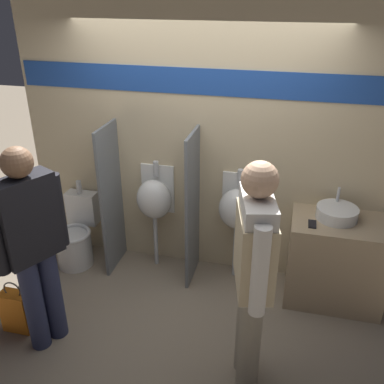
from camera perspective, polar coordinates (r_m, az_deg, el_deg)
name	(u,v)px	position (r m, az deg, el deg)	size (l,w,h in m)	color
ground_plane	(188,294)	(4.38, -0.55, -13.40)	(16.00, 16.00, 0.00)	gray
display_wall	(203,145)	(4.21, 1.41, 6.31)	(3.71, 0.07, 2.70)	beige
sink_counter	(335,261)	(4.30, 18.56, -8.74)	(0.88, 0.57, 0.85)	tan
sink_basin	(337,213)	(4.10, 18.77, -2.65)	(0.37, 0.37, 0.25)	white
cell_phone	(312,224)	(3.96, 15.74, -4.14)	(0.07, 0.14, 0.01)	black
divider_near_counter	(111,199)	(4.47, -10.70, -0.97)	(0.03, 0.49, 1.57)	slate
divider_mid	(192,209)	(4.21, 0.06, -2.27)	(0.03, 0.49, 1.57)	slate
urinal_near_counter	(154,199)	(4.41, -5.02, -0.95)	(0.37, 0.29, 1.17)	silver
urinal_far	(237,209)	(4.24, 6.08, -2.22)	(0.37, 0.29, 1.17)	silver
toilet	(76,237)	(4.84, -15.17, -5.87)	(0.39, 0.56, 0.89)	white
person_in_vest	(253,265)	(2.99, 8.18, -9.61)	(0.33, 0.62, 1.82)	gray
person_with_lanyard	(33,244)	(3.55, -20.49, -6.46)	(0.38, 0.56, 1.77)	#282D4C
shopping_bag	(17,311)	(4.19, -22.32, -14.44)	(0.26, 0.14, 0.51)	orange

